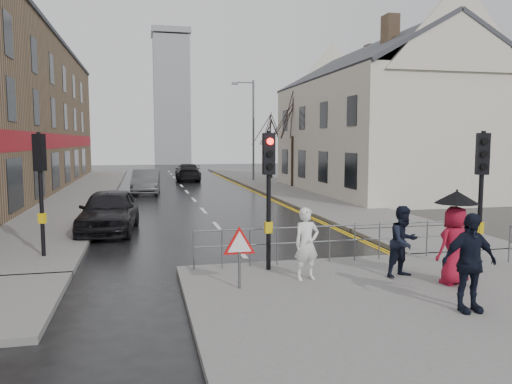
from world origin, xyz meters
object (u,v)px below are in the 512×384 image
pedestrian_d (469,262)px  car_parked (109,211)px  pedestrian_a (307,244)px  pedestrian_with_umbrella (455,234)px  car_mid (146,182)px  pedestrian_b (404,241)px

pedestrian_d → car_parked: 12.78m
pedestrian_d → pedestrian_a: bearing=131.3°
pedestrian_with_umbrella → pedestrian_d: pedestrian_with_umbrella is taller
pedestrian_a → pedestrian_d: (2.24, -2.72, 0.10)m
pedestrian_a → car_mid: 21.54m
pedestrian_with_umbrella → car_parked: size_ratio=0.45×
pedestrian_a → pedestrian_with_umbrella: size_ratio=0.79×
pedestrian_b → car_mid: pedestrian_b is taller
pedestrian_a → pedestrian_d: 3.52m
pedestrian_with_umbrella → car_parked: (-7.89, 9.01, -0.48)m
pedestrian_a → car_mid: size_ratio=0.36×
pedestrian_b → pedestrian_d: pedestrian_d is taller
car_parked → pedestrian_a: bearing=-53.9°
pedestrian_with_umbrella → pedestrian_b: bearing=134.4°
pedestrian_b → car_mid: 22.29m
pedestrian_with_umbrella → car_mid: pedestrian_with_umbrella is taller
pedestrian_a → car_mid: bearing=91.1°
pedestrian_d → pedestrian_with_umbrella: bearing=65.1°
pedestrian_b → car_mid: size_ratio=0.36×
pedestrian_with_umbrella → car_mid: (-6.48, 22.36, -0.51)m
pedestrian_with_umbrella → car_mid: size_ratio=0.45×
pedestrian_d → car_parked: pedestrian_d is taller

